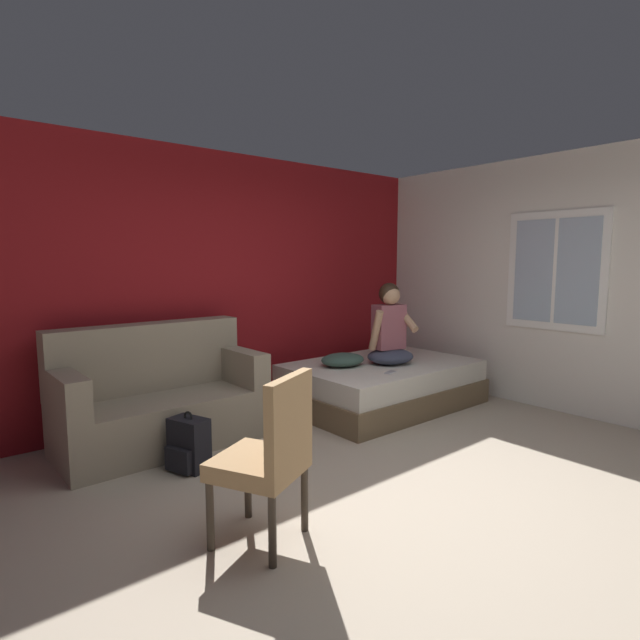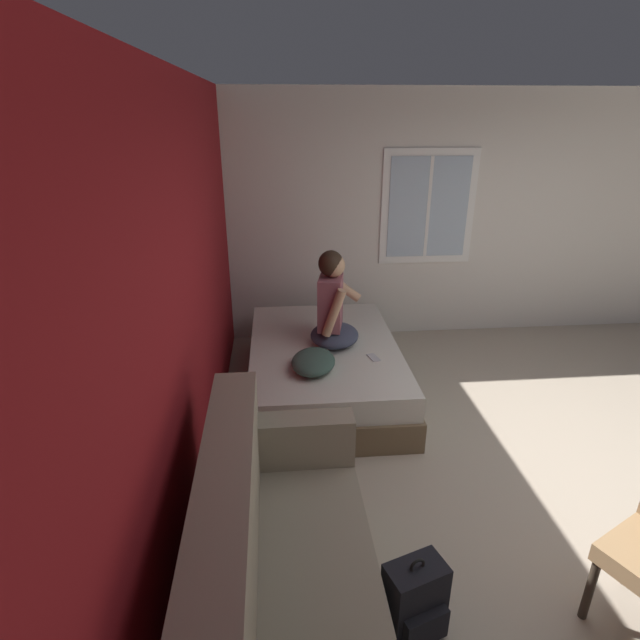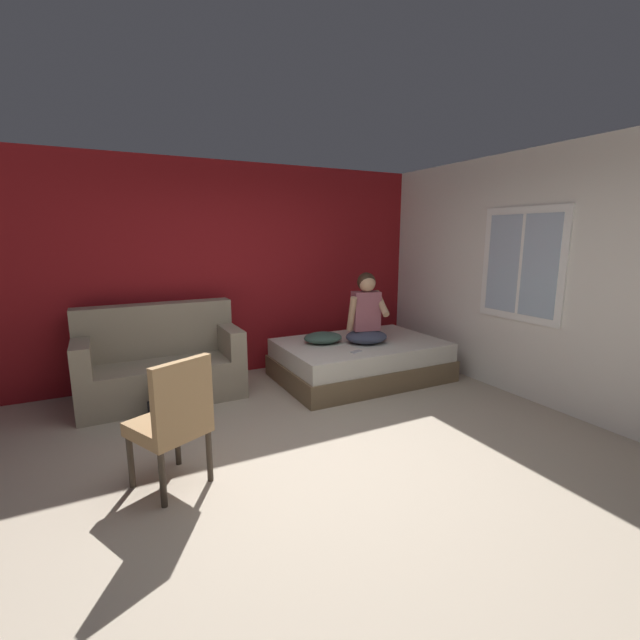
{
  "view_description": "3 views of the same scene",
  "coord_description": "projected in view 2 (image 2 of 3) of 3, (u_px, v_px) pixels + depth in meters",
  "views": [
    {
      "loc": [
        -2.48,
        -2.04,
        1.6
      ],
      "look_at": [
        0.35,
        1.36,
        1.07
      ],
      "focal_mm": 28.0,
      "sensor_mm": 36.0,
      "label": 1
    },
    {
      "loc": [
        -2.62,
        2.06,
        2.47
      ],
      "look_at": [
        0.38,
        1.8,
        1.2
      ],
      "focal_mm": 28.0,
      "sensor_mm": 36.0,
      "label": 2
    },
    {
      "loc": [
        -1.34,
        -2.79,
        1.81
      ],
      "look_at": [
        0.73,
        1.28,
        0.89
      ],
      "focal_mm": 24.0,
      "sensor_mm": 36.0,
      "label": 3
    }
  ],
  "objects": [
    {
      "name": "ground_plane",
      "position": [
        577.0,
        488.0,
        3.53
      ],
      "size": [
        40.0,
        40.0,
        0.0
      ],
      "primitive_type": "plane",
      "color": "tan"
    },
    {
      "name": "wall_back_accent",
      "position": [
        169.0,
        326.0,
        2.79
      ],
      "size": [
        10.54,
        0.16,
        2.7
      ],
      "primitive_type": "cube",
      "color": "maroon",
      "rests_on": "ground"
    },
    {
      "name": "wall_side_with_window",
      "position": [
        459.0,
        217.0,
        5.62
      ],
      "size": [
        0.19,
        6.6,
        2.7
      ],
      "color": "silver",
      "rests_on": "ground"
    },
    {
      "name": "bed",
      "position": [
        324.0,
        368.0,
        4.68
      ],
      "size": [
        2.06,
        1.38,
        0.48
      ],
      "color": "brown",
      "rests_on": "ground"
    },
    {
      "name": "couch",
      "position": [
        280.0,
        571.0,
        2.43
      ],
      "size": [
        1.71,
        0.84,
        1.04
      ],
      "color": "gray",
      "rests_on": "ground"
    },
    {
      "name": "person_seated",
      "position": [
        333.0,
        307.0,
        4.48
      ],
      "size": [
        0.6,
        0.54,
        0.88
      ],
      "color": "#383D51",
      "rests_on": "bed"
    },
    {
      "name": "backpack",
      "position": [
        415.0,
        599.0,
        2.51
      ],
      "size": [
        0.3,
        0.34,
        0.46
      ],
      "color": "black",
      "rests_on": "ground"
    },
    {
      "name": "throw_pillow",
      "position": [
        313.0,
        362.0,
        4.12
      ],
      "size": [
        0.54,
        0.45,
        0.14
      ],
      "primitive_type": "ellipsoid",
      "rotation": [
        0.0,
        0.0,
        -0.21
      ],
      "color": "#385147",
      "rests_on": "bed"
    },
    {
      "name": "cell_phone",
      "position": [
        373.0,
        357.0,
        4.33
      ],
      "size": [
        0.16,
        0.1,
        0.01
      ],
      "primitive_type": "cube",
      "rotation": [
        0.0,
        0.0,
        1.84
      ],
      "color": "#B7B7BC",
      "rests_on": "bed"
    }
  ]
}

